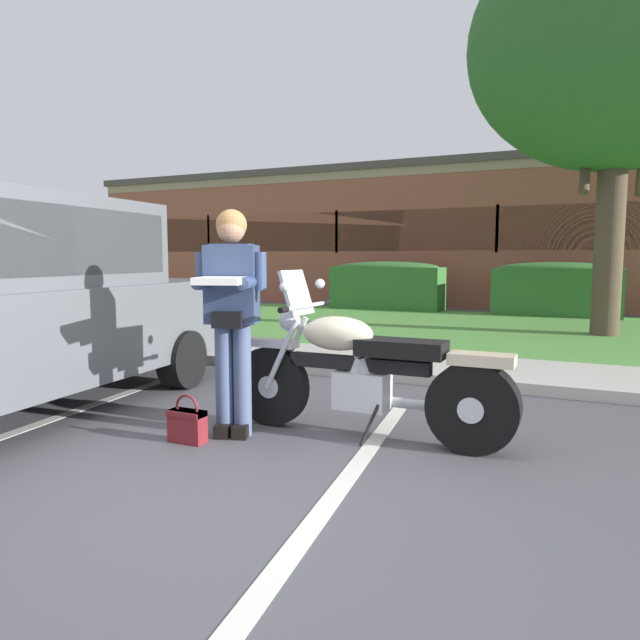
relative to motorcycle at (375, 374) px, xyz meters
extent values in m
plane|color=#4C4C51|center=(-0.41, -1.15, -0.49)|extent=(140.00, 140.00, 0.00)
cube|color=#B7B2A8|center=(-0.41, 2.02, -0.43)|extent=(60.00, 0.20, 0.12)
cube|color=#B7B2A8|center=(-0.41, 2.87, -0.45)|extent=(60.00, 1.50, 0.08)
cube|color=#518E3D|center=(-0.41, 6.82, -0.46)|extent=(60.00, 6.39, 0.06)
cube|color=silver|center=(-2.58, -0.95, -0.49)|extent=(0.66, 4.38, 0.01)
cube|color=silver|center=(0.14, -0.95, -0.49)|extent=(0.66, 4.38, 0.01)
cylinder|color=black|center=(-0.88, -0.01, -0.17)|extent=(0.64, 0.10, 0.64)
cylinder|color=silver|center=(-0.88, -0.01, -0.17)|extent=(0.18, 0.12, 0.18)
cylinder|color=black|center=(0.72, 0.00, -0.17)|extent=(0.64, 0.18, 0.64)
cylinder|color=silver|center=(0.72, 0.00, -0.17)|extent=(0.18, 0.20, 0.18)
cube|color=silver|center=(-0.88, -0.01, 0.18)|extent=(0.44, 0.14, 0.06)
cube|color=beige|center=(0.77, 0.00, 0.17)|extent=(0.44, 0.20, 0.08)
cylinder|color=silver|center=(-0.74, -0.09, 0.11)|extent=(0.31, 0.05, 0.58)
cylinder|color=silver|center=(-0.74, 0.07, 0.11)|extent=(0.31, 0.05, 0.58)
sphere|color=silver|center=(-0.71, -0.01, 0.37)|extent=(0.17, 0.17, 0.17)
cylinder|color=silver|center=(-0.57, -0.01, 0.49)|extent=(0.03, 0.72, 0.03)
cylinder|color=black|center=(-0.57, -0.37, 0.49)|extent=(0.04, 0.10, 0.04)
cylinder|color=black|center=(-0.57, 0.35, 0.49)|extent=(0.04, 0.10, 0.04)
sphere|color=silver|center=(-0.59, -0.31, 0.65)|extent=(0.08, 0.08, 0.08)
sphere|color=silver|center=(-0.59, 0.29, 0.65)|extent=(0.08, 0.08, 0.08)
cube|color=#B2BCC6|center=(-0.65, -0.01, 0.59)|extent=(0.14, 0.36, 0.35)
cube|color=black|center=(-0.13, 0.00, 0.07)|extent=(1.10, 0.10, 0.10)
ellipsoid|color=beige|center=(-0.30, 0.00, 0.29)|extent=(0.56, 0.32, 0.26)
cube|color=black|center=(0.20, 0.00, 0.21)|extent=(0.64, 0.28, 0.12)
cube|color=silver|center=(-0.10, 0.00, -0.13)|extent=(0.40, 0.24, 0.28)
cylinder|color=silver|center=(-0.13, 0.00, 0.03)|extent=(0.17, 0.12, 0.21)
cylinder|color=silver|center=(-0.07, 0.00, 0.03)|extent=(0.17, 0.12, 0.21)
cylinder|color=silver|center=(0.27, 0.14, -0.23)|extent=(0.60, 0.08, 0.08)
cylinder|color=silver|center=(0.47, 0.14, -0.23)|extent=(0.60, 0.08, 0.08)
cylinder|color=black|center=(0.02, -0.16, -0.34)|extent=(0.12, 0.12, 0.30)
cube|color=black|center=(-0.93, -0.36, -0.44)|extent=(0.18, 0.26, 0.10)
cube|color=black|center=(-1.07, -0.41, -0.44)|extent=(0.18, 0.26, 0.10)
cylinder|color=#47567A|center=(-0.94, -0.34, -0.06)|extent=(0.14, 0.14, 0.86)
cylinder|color=#47567A|center=(-1.07, -0.39, -0.06)|extent=(0.14, 0.14, 0.86)
cube|color=navy|center=(-1.01, -0.36, 0.66)|extent=(0.43, 0.33, 0.58)
cube|color=navy|center=(-1.01, -0.36, 0.93)|extent=(0.35, 0.29, 0.06)
sphere|color=#A87A5B|center=(-1.01, -0.36, 1.07)|extent=(0.21, 0.21, 0.21)
sphere|color=olive|center=(-1.01, -0.35, 1.10)|extent=(0.23, 0.23, 0.23)
cube|color=black|center=(-0.96, -0.49, 0.41)|extent=(0.24, 0.17, 0.12)
cylinder|color=navy|center=(-0.80, -0.46, 0.68)|extent=(0.19, 0.35, 0.09)
cylinder|color=navy|center=(-1.11, -0.57, 0.68)|extent=(0.19, 0.35, 0.09)
cylinder|color=navy|center=(-0.79, -0.31, 0.76)|extent=(0.10, 0.10, 0.28)
cylinder|color=navy|center=(-1.21, -0.45, 0.76)|extent=(0.10, 0.10, 0.28)
cube|color=white|center=(-0.91, -0.65, 0.70)|extent=(0.41, 0.41, 0.05)
cube|color=maroon|center=(-1.21, -0.67, -0.37)|extent=(0.28, 0.12, 0.24)
cube|color=maroon|center=(-1.21, -0.67, -0.27)|extent=(0.28, 0.13, 0.04)
torus|color=maroon|center=(-1.21, -0.67, -0.23)|extent=(0.20, 0.02, 0.20)
cube|color=black|center=(-2.28, -0.84, 0.99)|extent=(0.33, 2.72, 0.55)
cube|color=black|center=(-3.24, 0.30, 0.95)|extent=(1.57, 0.40, 0.51)
cube|color=black|center=(-3.38, 1.60, -0.09)|extent=(1.90, 0.30, 0.20)
cylinder|color=black|center=(-4.17, 0.58, -0.19)|extent=(0.30, 0.62, 0.60)
cylinder|color=black|center=(-2.40, 0.77, -0.19)|extent=(0.30, 0.62, 0.60)
cylinder|color=#4C3D2D|center=(1.62, 6.75, 1.00)|extent=(0.45, 0.45, 2.98)
ellipsoid|color=#2D6628|center=(1.62, 6.75, 4.26)|extent=(4.72, 4.72, 4.01)
cylinder|color=#4C3D2D|center=(1.21, 6.75, 2.55)|extent=(0.16, 0.95, 1.41)
cube|color=#336B2D|center=(-3.26, 9.87, 0.06)|extent=(2.76, 0.90, 1.10)
ellipsoid|color=#336B2D|center=(-3.26, 9.87, 0.61)|extent=(2.63, 0.84, 0.28)
cube|color=#336B2D|center=(0.67, 9.87, 0.06)|extent=(2.68, 0.90, 1.10)
ellipsoid|color=#336B2D|center=(0.67, 9.87, 0.61)|extent=(2.54, 0.84, 0.28)
cube|color=#93513D|center=(-0.86, 16.89, 1.39)|extent=(26.02, 11.13, 3.76)
cube|color=#998466|center=(-0.86, 11.37, 3.15)|extent=(26.02, 0.10, 0.24)
cube|color=#4C4742|center=(-0.86, 16.89, 3.37)|extent=(26.28, 11.24, 0.20)
cube|color=#1E282D|center=(-0.86, 11.36, 1.58)|extent=(22.12, 0.06, 1.10)
cube|color=#93513D|center=(-9.70, 11.35, 1.58)|extent=(0.08, 0.04, 1.20)
cube|color=#93513D|center=(-5.28, 11.35, 1.58)|extent=(0.08, 0.04, 1.20)
cube|color=#93513D|center=(-0.86, 11.35, 1.58)|extent=(0.08, 0.04, 1.20)
camera|label=1|loc=(1.44, -4.01, 0.87)|focal=32.76mm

